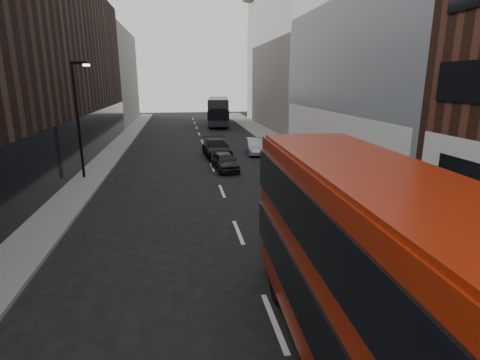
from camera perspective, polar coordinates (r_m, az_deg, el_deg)
name	(u,v)px	position (r m, az deg, el deg)	size (l,w,h in m)	color
sidewalk_right	(293,151)	(33.17, 8.05, 4.38)	(3.00, 80.00, 0.15)	slate
sidewalk_left	(109,157)	(32.24, -19.36, 3.38)	(2.00, 80.00, 0.15)	slate
building_modern_block	(367,26)	(30.65, 18.78, 21.39)	(5.03, 22.00, 20.00)	#AAB1B5
building_victorian	(281,52)	(52.09, 6.33, 18.78)	(6.50, 24.00, 21.00)	slate
building_left_mid	(70,69)	(37.34, -24.44, 15.09)	(5.00, 24.00, 14.00)	black
building_left_far	(113,78)	(58.89, -18.85, 14.56)	(5.00, 20.00, 13.00)	slate
street_lamp	(79,112)	(24.96, -23.39, 9.42)	(1.06, 0.22, 7.00)	black
red_bus	(384,284)	(7.47, 21.07, -14.52)	(3.01, 11.18, 4.48)	#961E09
grey_bus	(218,111)	(53.13, -3.31, 10.50)	(3.93, 11.78, 3.74)	black
car_a	(225,161)	(26.01, -2.34, 2.86)	(1.47, 3.66, 1.25)	black
car_b	(255,146)	(31.99, 2.36, 5.18)	(1.38, 3.96, 1.30)	gray
car_c	(217,148)	(30.81, -3.60, 4.90)	(2.00, 4.92, 1.43)	black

